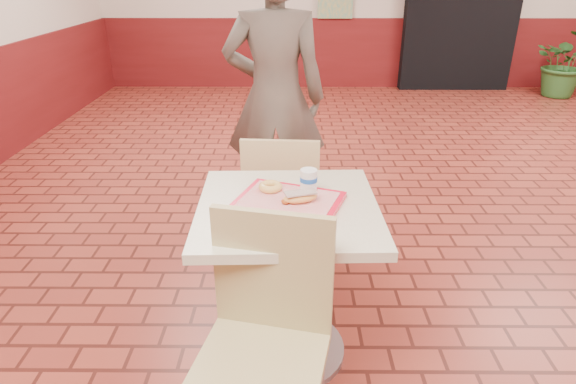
{
  "coord_description": "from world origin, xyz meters",
  "views": [
    {
      "loc": [
        -1.23,
        -2.43,
        1.69
      ],
      "look_at": [
        -1.24,
        -0.65,
        0.85
      ],
      "focal_mm": 30.0,
      "sensor_mm": 36.0,
      "label": 1
    }
  ],
  "objects_px": {
    "ring_donut": "(270,187)",
    "paper_cup": "(309,180)",
    "chair_main_back": "(282,200)",
    "long_john_donut": "(299,197)",
    "customer": "(275,98)",
    "potted_plant": "(566,63)",
    "serving_tray": "(288,202)",
    "chair_main_front": "(265,332)",
    "main_table": "(288,258)"
  },
  "relations": [
    {
      "from": "ring_donut",
      "to": "paper_cup",
      "type": "height_order",
      "value": "paper_cup"
    },
    {
      "from": "chair_main_back",
      "to": "long_john_donut",
      "type": "xyz_separation_m",
      "value": [
        0.09,
        -0.67,
        0.34
      ]
    },
    {
      "from": "customer",
      "to": "paper_cup",
      "type": "xyz_separation_m",
      "value": [
        0.18,
        -1.2,
        -0.05
      ]
    },
    {
      "from": "long_john_donut",
      "to": "potted_plant",
      "type": "xyz_separation_m",
      "value": [
        3.79,
        5.07,
        -0.37
      ]
    },
    {
      "from": "serving_tray",
      "to": "ring_donut",
      "type": "distance_m",
      "value": 0.12
    },
    {
      "from": "chair_main_front",
      "to": "customer",
      "type": "xyz_separation_m",
      "value": [
        -0.02,
        1.77,
        0.38
      ]
    },
    {
      "from": "main_table",
      "to": "customer",
      "type": "bearing_deg",
      "value": 94.14
    },
    {
      "from": "customer",
      "to": "ring_donut",
      "type": "xyz_separation_m",
      "value": [
        0.02,
        -1.21,
        -0.08
      ]
    },
    {
      "from": "ring_donut",
      "to": "long_john_donut",
      "type": "bearing_deg",
      "value": -43.08
    },
    {
      "from": "customer",
      "to": "paper_cup",
      "type": "height_order",
      "value": "customer"
    },
    {
      "from": "chair_main_front",
      "to": "long_john_donut",
      "type": "distance_m",
      "value": 0.56
    },
    {
      "from": "chair_main_front",
      "to": "ring_donut",
      "type": "bearing_deg",
      "value": 102.27
    },
    {
      "from": "customer",
      "to": "potted_plant",
      "type": "bearing_deg",
      "value": -135.88
    },
    {
      "from": "chair_main_back",
      "to": "paper_cup",
      "type": "height_order",
      "value": "paper_cup"
    },
    {
      "from": "chair_main_front",
      "to": "paper_cup",
      "type": "bearing_deg",
      "value": 86.09
    },
    {
      "from": "main_table",
      "to": "customer",
      "type": "height_order",
      "value": "customer"
    },
    {
      "from": "chair_main_front",
      "to": "potted_plant",
      "type": "relative_size",
      "value": 1.02
    },
    {
      "from": "chair_main_back",
      "to": "long_john_donut",
      "type": "bearing_deg",
      "value": 100.62
    },
    {
      "from": "main_table",
      "to": "serving_tray",
      "type": "xyz_separation_m",
      "value": [
        0.0,
        -0.0,
        0.27
      ]
    },
    {
      "from": "chair_main_back",
      "to": "long_john_donut",
      "type": "distance_m",
      "value": 0.76
    },
    {
      "from": "paper_cup",
      "to": "potted_plant",
      "type": "distance_m",
      "value": 6.22
    },
    {
      "from": "main_table",
      "to": "paper_cup",
      "type": "relative_size",
      "value": 8.51
    },
    {
      "from": "customer",
      "to": "potted_plant",
      "type": "distance_m",
      "value": 5.45
    },
    {
      "from": "main_table",
      "to": "ring_donut",
      "type": "xyz_separation_m",
      "value": [
        -0.08,
        0.09,
        0.3
      ]
    },
    {
      "from": "chair_main_front",
      "to": "ring_donut",
      "type": "xyz_separation_m",
      "value": [
        0.0,
        0.56,
        0.31
      ]
    },
    {
      "from": "customer",
      "to": "paper_cup",
      "type": "distance_m",
      "value": 1.22
    },
    {
      "from": "chair_main_front",
      "to": "chair_main_back",
      "type": "bearing_deg",
      "value": 100.34
    },
    {
      "from": "chair_main_front",
      "to": "chair_main_back",
      "type": "relative_size",
      "value": 1.06
    },
    {
      "from": "serving_tray",
      "to": "long_john_donut",
      "type": "bearing_deg",
      "value": -26.38
    },
    {
      "from": "ring_donut",
      "to": "chair_main_front",
      "type": "bearing_deg",
      "value": -90.03
    },
    {
      "from": "customer",
      "to": "serving_tray",
      "type": "bearing_deg",
      "value": 94.64
    },
    {
      "from": "serving_tray",
      "to": "ring_donut",
      "type": "relative_size",
      "value": 4.12
    },
    {
      "from": "main_table",
      "to": "long_john_donut",
      "type": "height_order",
      "value": "long_john_donut"
    },
    {
      "from": "main_table",
      "to": "customer",
      "type": "xyz_separation_m",
      "value": [
        -0.09,
        1.3,
        0.38
      ]
    },
    {
      "from": "paper_cup",
      "to": "long_john_donut",
      "type": "bearing_deg",
      "value": -108.96
    },
    {
      "from": "customer",
      "to": "long_john_donut",
      "type": "xyz_separation_m",
      "value": [
        0.14,
        -1.32,
        -0.07
      ]
    },
    {
      "from": "chair_main_front",
      "to": "long_john_donut",
      "type": "height_order",
      "value": "chair_main_front"
    },
    {
      "from": "long_john_donut",
      "to": "serving_tray",
      "type": "bearing_deg",
      "value": 153.62
    },
    {
      "from": "chair_main_back",
      "to": "serving_tray",
      "type": "xyz_separation_m",
      "value": [
        0.04,
        -0.65,
        0.31
      ]
    },
    {
      "from": "ring_donut",
      "to": "main_table",
      "type": "bearing_deg",
      "value": -50.26
    },
    {
      "from": "long_john_donut",
      "to": "customer",
      "type": "bearing_deg",
      "value": 96.07
    },
    {
      "from": "customer",
      "to": "serving_tray",
      "type": "distance_m",
      "value": 1.31
    },
    {
      "from": "main_table",
      "to": "potted_plant",
      "type": "bearing_deg",
      "value": 52.74
    },
    {
      "from": "main_table",
      "to": "serving_tray",
      "type": "bearing_deg",
      "value": -90.0
    },
    {
      "from": "main_table",
      "to": "chair_main_front",
      "type": "bearing_deg",
      "value": -99.29
    },
    {
      "from": "main_table",
      "to": "chair_main_back",
      "type": "height_order",
      "value": "chair_main_back"
    },
    {
      "from": "chair_main_front",
      "to": "ring_donut",
      "type": "height_order",
      "value": "chair_main_front"
    },
    {
      "from": "serving_tray",
      "to": "long_john_donut",
      "type": "distance_m",
      "value": 0.06
    },
    {
      "from": "main_table",
      "to": "chair_main_front",
      "type": "height_order",
      "value": "chair_main_front"
    },
    {
      "from": "chair_main_back",
      "to": "paper_cup",
      "type": "bearing_deg",
      "value": 106.25
    }
  ]
}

